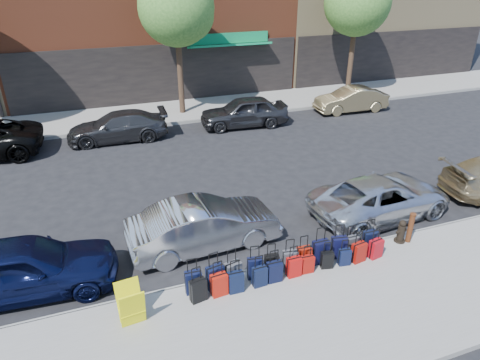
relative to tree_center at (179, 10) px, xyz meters
name	(u,v)px	position (x,y,z in m)	size (l,w,h in m)	color
ground	(229,193)	(-0.64, -9.50, -5.41)	(120.00, 120.00, 0.00)	black
sidewalk_near	(318,315)	(-0.64, -16.00, -5.34)	(60.00, 4.00, 0.15)	gray
sidewalk_far	(172,112)	(-0.64, 0.50, -5.34)	(60.00, 4.00, 0.15)	gray
curb_near	(282,264)	(-0.64, -13.98, -5.34)	(60.00, 0.08, 0.15)	gray
curb_far	(180,123)	(-0.64, -1.52, -5.34)	(60.00, 0.08, 0.15)	gray
tree_center	(179,10)	(0.00, 0.00, 0.00)	(3.80, 3.80, 7.27)	black
tree_right	(359,4)	(10.50, 0.00, 0.00)	(3.80, 3.80, 7.27)	black
suitcase_front_0	(193,282)	(-3.20, -14.31, -4.96)	(0.42, 0.25, 0.97)	black
suitcase_front_1	(215,277)	(-2.65, -14.34, -4.94)	(0.46, 0.31, 1.03)	black
suitcase_front_2	(233,273)	(-2.17, -14.33, -4.95)	(0.45, 0.31, 1.00)	#3C3D42
suitcase_front_3	(255,268)	(-1.57, -14.32, -4.97)	(0.42, 0.28, 0.94)	black
suitcase_front_4	(272,264)	(-1.09, -14.28, -4.99)	(0.38, 0.24, 0.88)	black
suitcase_front_5	(290,260)	(-0.58, -14.32, -4.97)	(0.41, 0.27, 0.92)	#3F3E44
suitcase_front_6	(304,256)	(-0.15, -14.29, -4.98)	(0.38, 0.22, 0.90)	maroon
suitcase_front_7	(321,252)	(0.33, -14.32, -4.93)	(0.45, 0.25, 1.07)	black
suitcase_front_8	(339,247)	(0.93, -14.28, -4.95)	(0.45, 0.30, 1.01)	black
suitcase_front_9	(351,245)	(1.31, -14.29, -4.98)	(0.38, 0.21, 0.91)	#36363B
suitcase_front_10	(370,241)	(1.90, -14.32, -4.95)	(0.42, 0.24, 0.99)	black
suitcase_back_0	(198,290)	(-3.16, -14.63, -4.97)	(0.43, 0.29, 0.93)	black
suitcase_back_1	(219,285)	(-2.63, -14.61, -4.97)	(0.42, 0.27, 0.95)	#AD170B
suitcase_back_2	(236,282)	(-2.21, -14.64, -4.98)	(0.39, 0.23, 0.90)	black
suitcase_back_3	(260,276)	(-1.57, -14.63, -4.99)	(0.37, 0.23, 0.86)	black
suitcase_back_4	(274,272)	(-1.15, -14.61, -4.98)	(0.38, 0.22, 0.90)	black
suitcase_back_5	(294,267)	(-0.60, -14.59, -4.99)	(0.37, 0.22, 0.88)	#AE0C0B
suitcase_back_6	(307,264)	(-0.20, -14.58, -5.01)	(0.34, 0.21, 0.80)	#940F09
suitcase_back_7	(327,260)	(0.38, -14.59, -5.02)	(0.35, 0.25, 0.77)	black
suitcase_back_8	(344,257)	(0.89, -14.63, -5.02)	(0.34, 0.23, 0.76)	black
suitcase_back_9	(359,252)	(1.33, -14.64, -4.98)	(0.41, 0.28, 0.91)	maroon
suitcase_back_10	(376,249)	(1.87, -14.65, -4.98)	(0.41, 0.28, 0.89)	#A30A13
fire_hydrant	(401,232)	(3.02, -14.26, -4.93)	(0.37, 0.32, 0.71)	black
bollard	(410,227)	(3.25, -14.35, -4.78)	(0.17, 0.17, 0.94)	#38190C
display_rack	(131,305)	(-4.74, -14.80, -4.77)	(0.61, 0.66, 0.99)	#F4F00D
car_near_0	(24,267)	(-7.06, -12.71, -4.65)	(1.79, 4.45, 1.52)	#0C1237
car_near_1	(204,225)	(-2.35, -12.33, -4.69)	(1.52, 4.37, 1.44)	silver
car_near_2	(381,197)	(3.52, -12.60, -4.75)	(2.21, 4.78, 1.33)	silver
car_far_1	(118,127)	(-3.84, -2.71, -4.75)	(1.86, 4.58, 1.33)	#333336
car_far_2	(244,112)	(2.39, -2.88, -4.66)	(1.78, 4.42, 1.51)	#313134
car_far_3	(351,100)	(8.87, -2.61, -4.74)	(1.42, 4.07, 1.34)	tan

